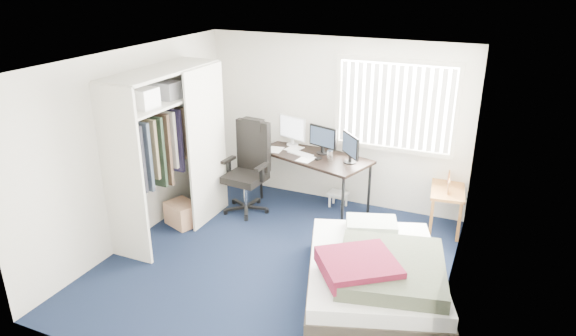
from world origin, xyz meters
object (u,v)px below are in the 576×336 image
at_px(nightstand, 447,192).
at_px(bed, 375,274).
at_px(office_chair, 249,176).
at_px(desk, 315,153).

bearing_deg(nightstand, bed, -103.50).
height_order(office_chair, bed, office_chair).
bearing_deg(nightstand, desk, -177.12).
bearing_deg(bed, desk, 127.43).
xyz_separation_m(desk, nightstand, (1.92, 0.10, -0.31)).
xyz_separation_m(desk, bed, (1.44, -1.88, -0.57)).
height_order(nightstand, bed, nightstand).
relative_size(nightstand, bed, 0.40).
bearing_deg(bed, nightstand, 76.50).
height_order(desk, office_chair, office_chair).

